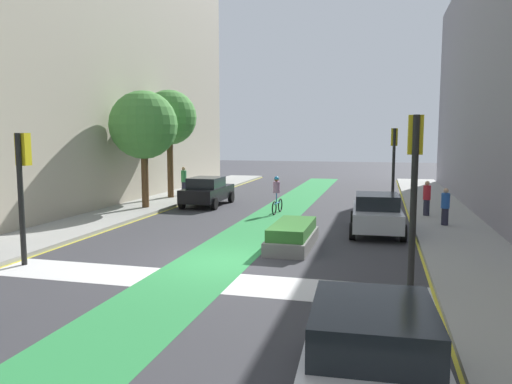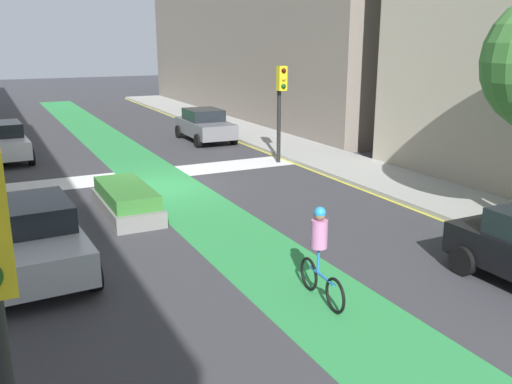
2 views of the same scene
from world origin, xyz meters
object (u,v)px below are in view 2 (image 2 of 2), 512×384
traffic_signal_near_left (281,95)px  median_planter (127,201)px  cyclist_in_lane (320,252)px  car_white_right_near (2,141)px  car_grey_left_near (205,125)px  car_silver_right_far (33,237)px

traffic_signal_near_left → median_planter: 8.71m
traffic_signal_near_left → cyclist_in_lane: bearing=64.7°
car_white_right_near → car_grey_left_near: (-9.24, -0.55, 0.00)m
median_planter → cyclist_in_lane: bearing=106.1°
car_white_right_near → car_silver_right_far: bearing=90.3°
car_grey_left_near → car_silver_right_far: 16.27m
traffic_signal_near_left → car_silver_right_far: (10.07, 7.33, -1.94)m
car_silver_right_far → median_planter: 4.26m
median_planter → traffic_signal_near_left: bearing=-150.6°
traffic_signal_near_left → car_white_right_near: size_ratio=0.91×
car_grey_left_near → car_silver_right_far: size_ratio=0.99×
traffic_signal_near_left → median_planter: bearing=29.4°
median_planter → car_white_right_near: bearing=-73.7°
traffic_signal_near_left → car_white_right_near: bearing=-28.7°
traffic_signal_near_left → car_white_right_near: traffic_signal_near_left is taller
car_white_right_near → cyclist_in_lane: cyclist_in_lane is taller
cyclist_in_lane → median_planter: bearing=-73.9°
traffic_signal_near_left → car_grey_left_near: traffic_signal_near_left is taller
traffic_signal_near_left → car_white_right_near: 11.72m
traffic_signal_near_left → median_planter: size_ratio=1.13×
car_silver_right_far → median_planter: (-2.76, -3.22, -0.40)m
cyclist_in_lane → median_planter: (2.04, -7.04, -0.57)m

